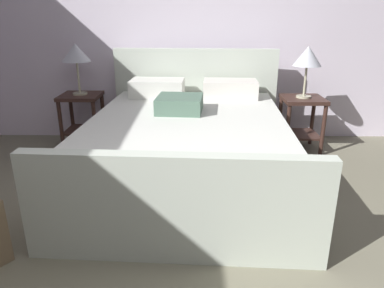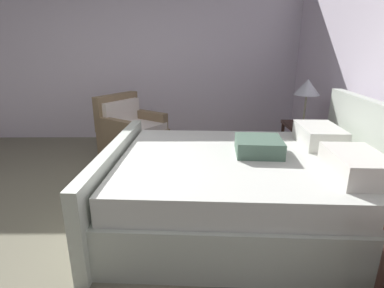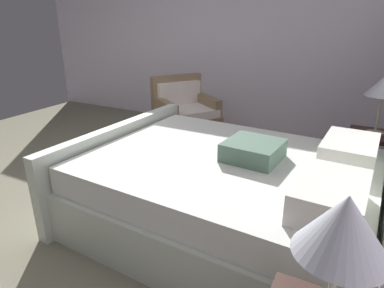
# 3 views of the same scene
# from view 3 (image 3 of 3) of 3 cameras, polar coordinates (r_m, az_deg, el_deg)

# --- Properties ---
(ground_plane) EXTENTS (5.69, 5.90, 0.02)m
(ground_plane) POSITION_cam_3_polar(r_m,az_deg,el_deg) (3.58, -20.64, -7.90)
(ground_plane) COLOR slate
(wall_side_left) EXTENTS (0.12, 6.02, 2.65)m
(wall_side_left) POSITION_cam_3_polar(r_m,az_deg,el_deg) (5.51, 1.09, 17.64)
(wall_side_left) COLOR silver
(wall_side_left) RESTS_ON ground
(bed) EXTENTS (1.97, 2.45, 1.09)m
(bed) POSITION_cam_3_polar(r_m,az_deg,el_deg) (2.68, 7.11, -8.19)
(bed) COLOR silver
(bed) RESTS_ON ground
(table_lamp_right) EXTENTS (0.30, 0.30, 0.54)m
(table_lamp_right) POSITION_cam_3_polar(r_m,az_deg,el_deg) (1.14, 24.53, -13.16)
(table_lamp_right) COLOR #B7B293
(table_lamp_right) RESTS_ON nightstand_right
(nightstand_left) EXTENTS (0.44, 0.44, 0.60)m
(nightstand_left) POSITION_cam_3_polar(r_m,az_deg,el_deg) (3.67, 28.30, -1.36)
(nightstand_left) COLOR #3B251E
(nightstand_left) RESTS_ON ground
(table_lamp_left) EXTENTS (0.31, 0.31, 0.56)m
(table_lamp_left) POSITION_cam_3_polar(r_m,az_deg,el_deg) (3.50, 30.10, 8.46)
(table_lamp_left) COLOR #B7B293
(table_lamp_left) RESTS_ON nightstand_left
(armchair) EXTENTS (1.01, 1.01, 0.90)m
(armchair) POSITION_cam_3_polar(r_m,az_deg,el_deg) (4.54, -1.24, 4.38)
(armchair) COLOR #826B4E
(armchair) RESTS_ON ground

